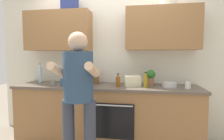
{
  "coord_description": "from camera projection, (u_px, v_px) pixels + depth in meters",
  "views": [
    {
      "loc": [
        0.56,
        -2.77,
        1.36
      ],
      "look_at": [
        0.11,
        -0.1,
        1.15
      ],
      "focal_mm": 29.4,
      "sensor_mm": 36.0,
      "label": 1
    }
  ],
  "objects": [
    {
      "name": "grocery_bag_rice",
      "position": [
        132.0,
        81.0,
        2.78
      ],
      "size": [
        0.27,
        0.23,
        0.16
      ],
      "primitive_type": "cube",
      "rotation": [
        0.0,
        0.0,
        0.27
      ],
      "color": "beige",
      "rests_on": "counter"
    },
    {
      "name": "knife_block",
      "position": [
        95.0,
        77.0,
        3.04
      ],
      "size": [
        0.1,
        0.14,
        0.26
      ],
      "color": "brown",
      "rests_on": "counter"
    },
    {
      "name": "cup_coffee",
      "position": [
        188.0,
        85.0,
        2.56
      ],
      "size": [
        0.07,
        0.07,
        0.1
      ],
      "primitive_type": "cylinder",
      "color": "white",
      "rests_on": "counter"
    },
    {
      "name": "bottle_syrup",
      "position": [
        118.0,
        81.0,
        2.75
      ],
      "size": [
        0.07,
        0.07,
        0.2
      ],
      "color": "#8C4C14",
      "rests_on": "counter"
    },
    {
      "name": "person_standing",
      "position": [
        78.0,
        91.0,
        2.09
      ],
      "size": [
        0.49,
        0.45,
        1.63
      ],
      "color": "#383D4C",
      "rests_on": "ground"
    },
    {
      "name": "mixing_bowl",
      "position": [
        169.0,
        85.0,
        2.7
      ],
      "size": [
        0.21,
        0.21,
        0.07
      ],
      "primitive_type": "cylinder",
      "color": "silver",
      "rests_on": "counter"
    },
    {
      "name": "bottle_soda",
      "position": [
        88.0,
        78.0,
        2.9
      ],
      "size": [
        0.08,
        0.08,
        0.27
      ],
      "color": "#198C33",
      "rests_on": "counter"
    },
    {
      "name": "bottle_soy",
      "position": [
        69.0,
        76.0,
        3.05
      ],
      "size": [
        0.07,
        0.07,
        0.32
      ],
      "color": "black",
      "rests_on": "counter"
    },
    {
      "name": "counter",
      "position": [
        106.0,
        114.0,
        2.88
      ],
      "size": [
        2.84,
        0.67,
        0.9
      ],
      "color": "olive",
      "rests_on": "ground"
    },
    {
      "name": "cup_stoneware",
      "position": [
        53.0,
        83.0,
        2.8
      ],
      "size": [
        0.09,
        0.09,
        0.09
      ],
      "primitive_type": "cylinder",
      "color": "slate",
      "rests_on": "counter"
    },
    {
      "name": "cup_tea",
      "position": [
        63.0,
        82.0,
        2.82
      ],
      "size": [
        0.09,
        0.09,
        0.11
      ],
      "primitive_type": "cylinder",
      "color": "#33598C",
      "rests_on": "counter"
    },
    {
      "name": "back_wall_unit",
      "position": [
        109.0,
        48.0,
        3.07
      ],
      "size": [
        4.0,
        0.38,
        2.5
      ],
      "color": "silver",
      "rests_on": "ground"
    },
    {
      "name": "potted_herb",
      "position": [
        151.0,
        77.0,
        2.83
      ],
      "size": [
        0.14,
        0.14,
        0.24
      ],
      "color": "#9E6647",
      "rests_on": "counter"
    },
    {
      "name": "bottle_juice",
      "position": [
        74.0,
        76.0,
        2.95
      ],
      "size": [
        0.08,
        0.08,
        0.32
      ],
      "color": "orange",
      "rests_on": "counter"
    },
    {
      "name": "bottle_water",
      "position": [
        40.0,
        74.0,
        3.16
      ],
      "size": [
        0.06,
        0.06,
        0.33
      ],
      "color": "silver",
      "rests_on": "counter"
    },
    {
      "name": "bottle_oil",
      "position": [
        146.0,
        81.0,
        2.65
      ],
      "size": [
        0.06,
        0.06,
        0.23
      ],
      "color": "olive",
      "rests_on": "counter"
    }
  ]
}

